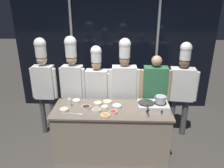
{
  "coord_description": "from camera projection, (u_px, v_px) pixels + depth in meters",
  "views": [
    {
      "loc": [
        0.12,
        -3.27,
        2.6
      ],
      "look_at": [
        0.0,
        0.25,
        1.23
      ],
      "focal_mm": 35.0,
      "sensor_mm": 36.0,
      "label": 1
    }
  ],
  "objects": [
    {
      "name": "ground_plane",
      "position": [
        112.0,
        152.0,
        3.99
      ],
      "size": [
        24.0,
        24.0,
        0.0
      ],
      "primitive_type": "plane",
      "color": "#47423D"
    },
    {
      "name": "window_wall_back",
      "position": [
        114.0,
        55.0,
        5.3
      ],
      "size": [
        4.73,
        0.09,
        2.7
      ],
      "color": "black",
      "rests_on": "ground_plane"
    },
    {
      "name": "demo_counter",
      "position": [
        112.0,
        131.0,
        3.83
      ],
      "size": [
        1.98,
        0.76,
        0.88
      ],
      "color": "gray",
      "rests_on": "ground_plane"
    },
    {
      "name": "portable_stove",
      "position": [
        153.0,
        106.0,
        3.65
      ],
      "size": [
        0.51,
        0.37,
        0.12
      ],
      "color": "silver",
      "rests_on": "demo_counter"
    },
    {
      "name": "frying_pan",
      "position": [
        146.0,
        102.0,
        3.62
      ],
      "size": [
        0.27,
        0.47,
        0.04
      ],
      "color": "#38332D",
      "rests_on": "portable_stove"
    },
    {
      "name": "stock_pot",
      "position": [
        161.0,
        99.0,
        3.6
      ],
      "size": [
        0.2,
        0.18,
        0.12
      ],
      "color": "#B7BABF",
      "rests_on": "portable_stove"
    },
    {
      "name": "squeeze_bottle_clear",
      "position": [
        70.0,
        102.0,
        3.72
      ],
      "size": [
        0.06,
        0.06,
        0.18
      ],
      "color": "white",
      "rests_on": "demo_counter"
    },
    {
      "name": "prep_bowl_bean_sprouts",
      "position": [
        117.0,
        106.0,
        3.7
      ],
      "size": [
        0.16,
        0.16,
        0.05
      ],
      "color": "silver",
      "rests_on": "demo_counter"
    },
    {
      "name": "prep_bowl_mushrooms",
      "position": [
        96.0,
        110.0,
        3.56
      ],
      "size": [
        0.15,
        0.15,
        0.05
      ],
      "color": "silver",
      "rests_on": "demo_counter"
    },
    {
      "name": "prep_bowl_soy_glaze",
      "position": [
        86.0,
        107.0,
        3.67
      ],
      "size": [
        0.16,
        0.16,
        0.05
      ],
      "color": "silver",
      "rests_on": "demo_counter"
    },
    {
      "name": "prep_bowl_chicken",
      "position": [
        64.0,
        110.0,
        3.57
      ],
      "size": [
        0.15,
        0.15,
        0.05
      ],
      "color": "silver",
      "rests_on": "demo_counter"
    },
    {
      "name": "prep_bowl_carrots",
      "position": [
        105.0,
        115.0,
        3.42
      ],
      "size": [
        0.15,
        0.15,
        0.03
      ],
      "color": "silver",
      "rests_on": "demo_counter"
    },
    {
      "name": "prep_bowl_rice",
      "position": [
        76.0,
        101.0,
        3.89
      ],
      "size": [
        0.14,
        0.14,
        0.05
      ],
      "color": "silver",
      "rests_on": "demo_counter"
    },
    {
      "name": "prep_bowl_bell_pepper",
      "position": [
        113.0,
        112.0,
        3.5
      ],
      "size": [
        0.13,
        0.13,
        0.05
      ],
      "color": "silver",
      "rests_on": "demo_counter"
    },
    {
      "name": "prep_bowl_onion",
      "position": [
        104.0,
        107.0,
        3.68
      ],
      "size": [
        0.12,
        0.12,
        0.04
      ],
      "color": "silver",
      "rests_on": "demo_counter"
    },
    {
      "name": "prep_bowl_noodles",
      "position": [
        98.0,
        104.0,
        3.78
      ],
      "size": [
        0.14,
        0.14,
        0.06
      ],
      "color": "silver",
      "rests_on": "demo_counter"
    },
    {
      "name": "prep_bowl_ginger",
      "position": [
        107.0,
        102.0,
        3.86
      ],
      "size": [
        0.16,
        0.16,
        0.04
      ],
      "color": "silver",
      "rests_on": "demo_counter"
    },
    {
      "name": "serving_spoon_slotted",
      "position": [
        79.0,
        114.0,
        3.48
      ],
      "size": [
        0.27,
        0.08,
        0.02
      ],
      "color": "#B2B5BA",
      "rests_on": "demo_counter"
    },
    {
      "name": "chef_head",
      "position": [
        44.0,
        79.0,
        4.15
      ],
      "size": [
        0.5,
        0.22,
        1.97
      ],
      "rotation": [
        0.0,
        0.0,
        3.11
      ],
      "color": "#4C4C51",
      "rests_on": "ground_plane"
    },
    {
      "name": "chef_sous",
      "position": [
        73.0,
        79.0,
        4.12
      ],
      "size": [
        0.49,
        0.23,
        2.0
      ],
      "rotation": [
        0.0,
        0.0,
        3.06
      ],
      "color": "#4C4C51",
      "rests_on": "ground_plane"
    },
    {
      "name": "chef_line",
      "position": [
        97.0,
        85.0,
        4.2
      ],
      "size": [
        0.55,
        0.24,
        1.83
      ],
      "rotation": [
        0.0,
        0.0,
        3.08
      ],
      "color": "#4C4C51",
      "rests_on": "ground_plane"
    },
    {
      "name": "chef_pastry",
      "position": [
        124.0,
        83.0,
        4.16
      ],
      "size": [
        0.6,
        0.25,
        1.97
      ],
      "rotation": [
        0.0,
        0.0,
        3.16
      ],
      "color": "#232326",
      "rests_on": "ground_plane"
    },
    {
      "name": "person_guest",
      "position": [
        155.0,
        90.0,
        4.13
      ],
      "size": [
        0.58,
        0.25,
        1.67
      ],
      "rotation": [
        0.0,
        0.0,
        3.1
      ],
      "color": "#2D3856",
      "rests_on": "ground_plane"
    },
    {
      "name": "chef_apprentice",
      "position": [
        182.0,
        85.0,
        4.15
      ],
      "size": [
        0.59,
        0.28,
        1.9
      ],
      "rotation": [
        0.0,
        0.0,
        3.03
      ],
      "color": "#4C4C51",
      "rests_on": "ground_plane"
    }
  ]
}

